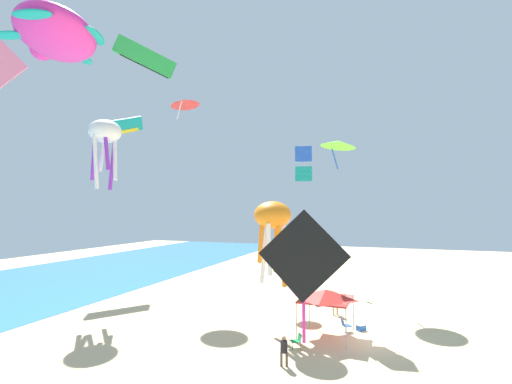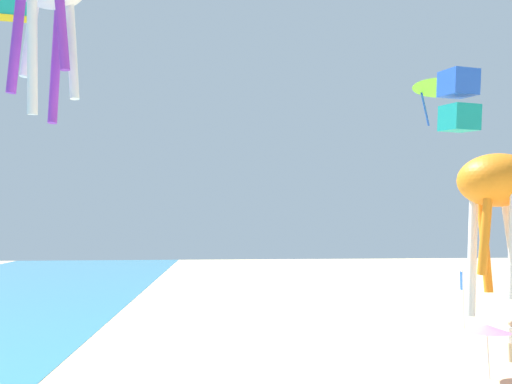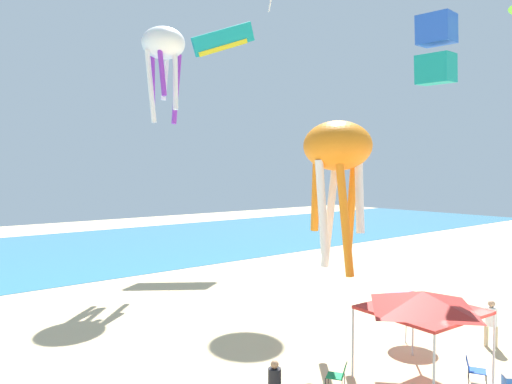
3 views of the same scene
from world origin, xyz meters
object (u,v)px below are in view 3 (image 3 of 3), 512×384
object	(u,v)px
beach_umbrella	(408,293)
kite_octopus_orange	(337,154)
person_beachcomber	(275,383)
kite_box_blue	(436,49)
canopy_tent	(423,302)
kite_parafoil_teal	(223,40)
person_by_tent	(491,320)
kite_octopus_white	(163,48)
folding_chair_near_cooler	(339,374)
folding_chair_left_of_tent	(473,368)

from	to	relation	value
beach_umbrella	kite_octopus_orange	xyz separation A→B (m)	(-2.95, 1.20, 5.58)
person_beachcomber	beach_umbrella	bearing A→B (deg)	-101.05
kite_octopus_orange	kite_box_blue	size ratio (longest dim) A/B	1.95
canopy_tent	kite_octopus_orange	bearing A→B (deg)	92.05
beach_umbrella	person_beachcomber	world-z (taller)	beach_umbrella
canopy_tent	person_beachcomber	world-z (taller)	canopy_tent
kite_parafoil_teal	kite_box_blue	size ratio (longest dim) A/B	1.94
person_by_tent	kite_parafoil_teal	size ratio (longest dim) A/B	0.32
person_by_tent	kite_box_blue	distance (m)	11.22
canopy_tent	kite_octopus_orange	xyz separation A→B (m)	(-0.13, 3.59, 4.92)
canopy_tent	kite_octopus_white	size ratio (longest dim) A/B	0.55
canopy_tent	person_by_tent	xyz separation A→B (m)	(4.89, -0.00, -1.58)
folding_chair_near_cooler	kite_octopus_orange	bearing A→B (deg)	-169.33
folding_chair_near_cooler	kite_octopus_white	xyz separation A→B (m)	(3.61, 18.45, 14.57)
kite_octopus_orange	kite_parafoil_teal	bearing A→B (deg)	-55.21
beach_umbrella	folding_chair_left_of_tent	bearing A→B (deg)	-113.96
folding_chair_near_cooler	person_by_tent	bearing A→B (deg)	137.28
folding_chair_left_of_tent	kite_parafoil_teal	distance (m)	33.82
canopy_tent	person_beachcomber	bearing A→B (deg)	164.47
kite_parafoil_teal	kite_octopus_orange	bearing A→B (deg)	85.35
beach_umbrella	kite_parafoil_teal	bearing A→B (deg)	72.60
person_by_tent	folding_chair_near_cooler	bearing A→B (deg)	-130.64
kite_box_blue	kite_octopus_orange	bearing A→B (deg)	64.51
folding_chair_near_cooler	kite_parafoil_teal	bearing A→B (deg)	-149.67
beach_umbrella	folding_chair_left_of_tent	size ratio (longest dim) A/B	2.71
person_beachcomber	folding_chair_near_cooler	bearing A→B (deg)	-109.65
kite_box_blue	person_by_tent	bearing A→B (deg)	176.13
canopy_tent	kite_octopus_white	distance (m)	23.38
canopy_tent	folding_chair_left_of_tent	world-z (taller)	canopy_tent
canopy_tent	person_beachcomber	distance (m)	5.64
beach_umbrella	kite_parafoil_teal	world-z (taller)	kite_parafoil_teal
person_beachcomber	folding_chair_left_of_tent	bearing A→B (deg)	-129.43
beach_umbrella	folding_chair_near_cooler	xyz separation A→B (m)	(-5.35, -1.04, -1.53)
kite_parafoil_teal	kite_box_blue	world-z (taller)	kite_parafoil_teal
canopy_tent	kite_octopus_orange	size ratio (longest dim) A/B	0.60
person_beachcomber	kite_octopus_white	bearing A→B (deg)	-36.68
person_by_tent	person_beachcomber	bearing A→B (deg)	-128.41
person_by_tent	kite_octopus_white	size ratio (longest dim) A/B	0.29
kite_box_blue	beach_umbrella	bearing A→B (deg)	78.03
person_beachcomber	kite_octopus_orange	size ratio (longest dim) A/B	0.27
folding_chair_left_of_tent	kite_octopus_white	xyz separation A→B (m)	(-0.19, 20.91, 14.57)
folding_chair_near_cooler	kite_parafoil_teal	world-z (taller)	kite_parafoil_teal
canopy_tent	person_by_tent	distance (m)	5.14
kite_octopus_orange	kite_box_blue	world-z (taller)	kite_box_blue
person_beachcomber	person_by_tent	xyz separation A→B (m)	(10.06, -1.44, 0.16)
kite_octopus_orange	kite_parafoil_teal	distance (m)	27.04
kite_octopus_orange	kite_octopus_white	distance (m)	17.89
folding_chair_left_of_tent	person_by_tent	distance (m)	3.84
person_beachcomber	kite_octopus_white	distance (m)	24.00
folding_chair_left_of_tent	kite_parafoil_teal	size ratio (longest dim) A/B	0.14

